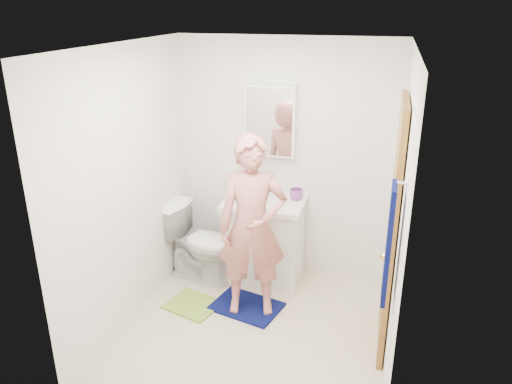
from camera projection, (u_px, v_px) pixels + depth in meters
floor at (255, 330)px, 4.37m from camera, size 2.20×2.40×0.02m
ceiling at (255, 44)px, 3.50m from camera, size 2.20×2.40×0.02m
wall_back at (286, 159)px, 5.03m from camera, size 2.20×0.02×2.40m
wall_front at (200, 280)px, 2.85m from camera, size 2.20×0.02×2.40m
wall_left at (128, 190)px, 4.20m from camera, size 0.02×2.40×2.40m
wall_right at (400, 218)px, 3.67m from camera, size 0.02×2.40×2.40m
vanity_cabinet at (264, 241)px, 5.09m from camera, size 0.75×0.55×0.80m
countertop at (264, 203)px, 4.93m from camera, size 0.79×0.59×0.05m
sink_basin at (264, 201)px, 4.93m from camera, size 0.40×0.40×0.03m
faucet at (269, 188)px, 5.07m from camera, size 0.03×0.03×0.12m
medicine_cabinet at (270, 121)px, 4.86m from camera, size 0.50×0.12×0.70m
mirror_panel at (269, 122)px, 4.80m from camera, size 0.46×0.01×0.66m
door at (392, 230)px, 3.88m from camera, size 0.05×0.80×2.05m
door_knob at (385, 257)px, 3.63m from camera, size 0.07×0.07×0.07m
towel at (389, 244)px, 3.16m from camera, size 0.03×0.24×0.80m
towel_hook at (402, 183)px, 3.00m from camera, size 0.06×0.02×0.02m
toilet at (201, 242)px, 5.07m from camera, size 0.84×0.58×0.79m
bath_mat at (247, 306)px, 4.68m from camera, size 0.71×0.58×0.02m
green_rug at (193, 305)px, 4.71m from camera, size 0.56×0.51×0.02m
soap_dispenser at (249, 191)px, 4.90m from camera, size 0.09×0.09×0.19m
toothbrush_cup at (296, 194)px, 4.93m from camera, size 0.18×0.18×0.11m
man at (252, 227)px, 4.34m from camera, size 0.68×0.53×1.65m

